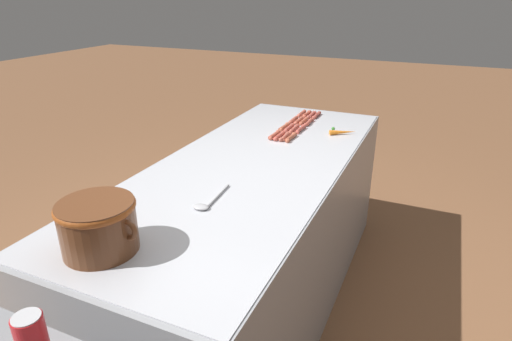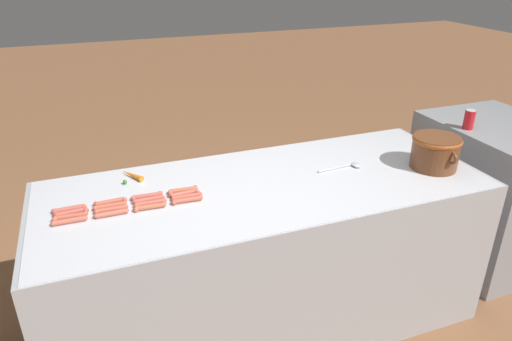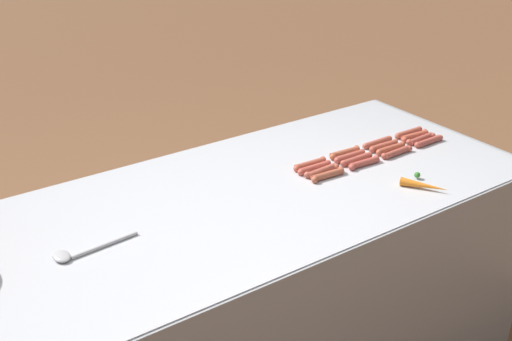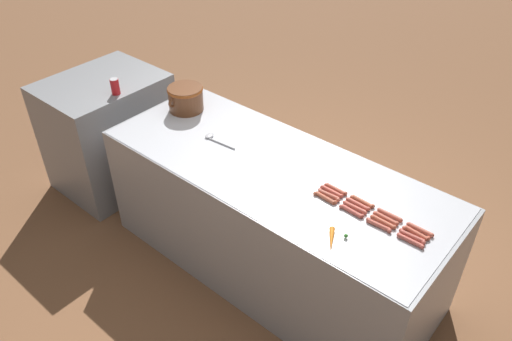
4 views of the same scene
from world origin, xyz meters
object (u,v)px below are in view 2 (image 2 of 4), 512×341
object	(u,v)px
back_cabinet	(490,191)
hot_dog_13	(111,214)
hot_dog_3	(183,190)
hot_dog_9	(111,209)
hot_dog_7	(184,193)
hot_dog_2	(147,196)
hot_dog_11	(187,197)
hot_dog_14	(150,207)
hot_dog_4	(71,212)
hot_dog_12	(69,221)
hot_dog_10	(150,203)
bean_pot	(435,150)
hot_dog_5	(110,206)
hot_dog_15	(187,200)
serving_spoon	(349,166)
hot_dog_8	(70,216)
soda_can	(469,119)
carrot	(131,175)
hot_dog_1	(110,202)
hot_dog_6	(149,200)
hot_dog_0	(69,209)

from	to	relation	value
back_cabinet	hot_dog_13	distance (m)	2.57
hot_dog_3	hot_dog_9	world-z (taller)	same
hot_dog_7	hot_dog_2	bearing A→B (deg)	-102.11
hot_dog_11	hot_dog_14	world-z (taller)	same
hot_dog_4	hot_dog_12	xyz separation A→B (m)	(0.08, -0.01, 0.00)
hot_dog_10	bean_pot	distance (m)	1.58
hot_dog_5	hot_dog_14	xyz separation A→B (m)	(0.08, 0.18, 0.00)
hot_dog_14	hot_dog_15	world-z (taller)	same
hot_dog_7	serving_spoon	bearing A→B (deg)	90.01
hot_dog_8	hot_dog_10	xyz separation A→B (m)	(0.00, 0.36, 0.00)
bean_pot	soda_can	distance (m)	0.56
hot_dog_10	serving_spoon	size ratio (longest dim) A/B	0.59
hot_dog_7	carrot	xyz separation A→B (m)	(-0.30, -0.22, 0.00)
hot_dog_1	hot_dog_5	size ratio (longest dim) A/B	1.00
hot_dog_2	hot_dog_8	distance (m)	0.37
hot_dog_8	bean_pot	world-z (taller)	bean_pot
hot_dog_6	hot_dog_8	bearing A→B (deg)	-84.69
hot_dog_0	hot_dog_3	xyz separation A→B (m)	(0.00, 0.54, 0.00)
hot_dog_0	soda_can	distance (m)	2.43
hot_dog_1	carrot	size ratio (longest dim) A/B	0.96
hot_dog_7	hot_dog_12	size ratio (longest dim) A/B	1.00
hot_dog_9	hot_dog_5	bearing A→B (deg)	-174.52
hot_dog_0	hot_dog_13	world-z (taller)	same
hot_dog_2	hot_dog_14	xyz separation A→B (m)	(0.11, -0.00, 0.00)
hot_dog_6	hot_dog_0	bearing A→B (deg)	-96.28
hot_dog_2	hot_dog_10	distance (m)	0.08
hot_dog_12	serving_spoon	xyz separation A→B (m)	(-0.07, 1.50, -0.00)
hot_dog_1	hot_dog_8	world-z (taller)	same
hot_dog_1	carrot	xyz separation A→B (m)	(-0.26, 0.13, 0.00)
hot_dog_5	hot_dog_10	distance (m)	0.19
hot_dog_8	serving_spoon	distance (m)	1.49
hot_dog_7	hot_dog_9	world-z (taller)	same
hot_dog_4	hot_dog_15	world-z (taller)	same
hot_dog_6	carrot	xyz separation A→B (m)	(-0.30, -0.05, 0.00)
hot_dog_7	hot_dog_11	bearing A→B (deg)	8.06
hot_dog_1	bean_pot	bearing A→B (deg)	83.27
hot_dog_11	serving_spoon	distance (m)	0.95
hot_dog_0	hot_dog_1	distance (m)	0.19
hot_dog_4	hot_dog_15	size ratio (longest dim) A/B	1.00
carrot	bean_pot	bearing A→B (deg)	73.96
hot_dog_14	soda_can	world-z (taller)	soda_can
hot_dog_3	soda_can	xyz separation A→B (m)	(-0.07, 1.88, 0.12)
hot_dog_14	hot_dog_12	bearing A→B (deg)	-90.17
hot_dog_4	carrot	world-z (taller)	carrot
hot_dog_8	soda_can	size ratio (longest dim) A/B	1.27
hot_dog_8	hot_dog_13	xyz separation A→B (m)	(0.04, 0.18, 0.00)
soda_can	serving_spoon	bearing A→B (deg)	-83.52
hot_dog_9	bean_pot	xyz separation A→B (m)	(0.13, 1.75, 0.09)
hot_dog_10	hot_dog_5	bearing A→B (deg)	-102.17
hot_dog_6	serving_spoon	world-z (taller)	hot_dog_6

